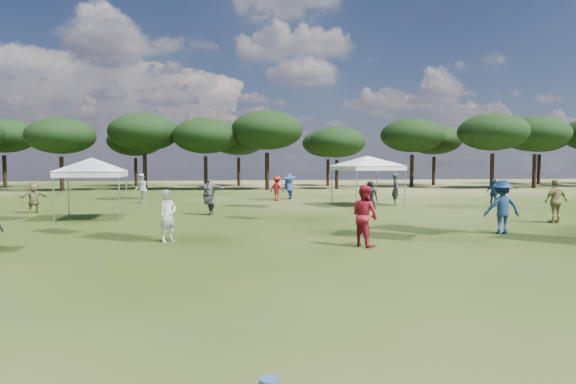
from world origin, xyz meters
name	(u,v)px	position (x,y,z in m)	size (l,w,h in m)	color
tree_line	(256,135)	(2.39, 47.41, 5.42)	(108.78, 17.63, 7.77)	black
tent_left	(92,161)	(-6.82, 20.68, 2.64)	(5.61, 5.61, 3.07)	gray
tent_right	(367,158)	(7.51, 25.76, 2.85)	(6.55, 6.55, 3.27)	gray
festival_crowd	(265,195)	(1.11, 22.55, 0.89)	(27.97, 21.17, 1.92)	navy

